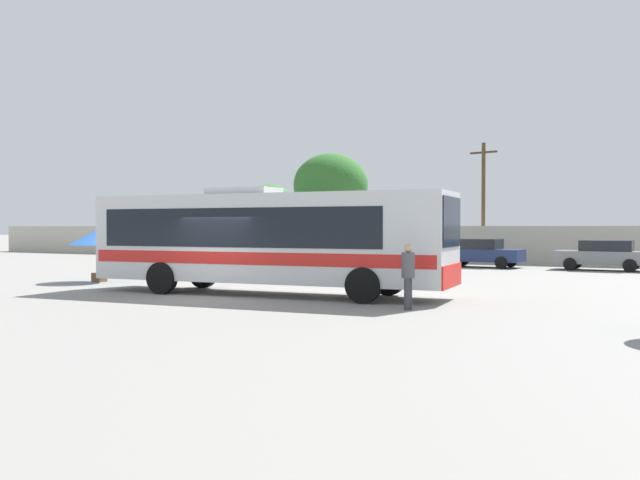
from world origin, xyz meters
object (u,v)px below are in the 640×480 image
at_px(parked_car_leftmost_grey, 275,249).
at_px(parked_car_third_dark_blue, 480,252).
at_px(utility_pole_near, 483,199).
at_px(roadside_tree_midleft, 331,185).
at_px(roadside_tree_left, 269,207).
at_px(attendant_by_bus_door, 408,273).
at_px(parked_car_rightmost_grey, 603,255).
at_px(parked_car_second_black, 366,251).
at_px(coach_bus_silver_red, 265,237).
at_px(vendor_umbrella_near_gate_blue, 99,238).

height_order(parked_car_leftmost_grey, parked_car_third_dark_blue, parked_car_leftmost_grey).
xyz_separation_m(parked_car_third_dark_blue, utility_pole_near, (-1.31, 5.82, 3.10)).
bearing_deg(roadside_tree_midleft, parked_car_leftmost_grey, -94.89).
bearing_deg(roadside_tree_left, utility_pole_near, -12.99).
bearing_deg(attendant_by_bus_door, roadside_tree_left, 127.65).
height_order(attendant_by_bus_door, parked_car_leftmost_grey, attendant_by_bus_door).
bearing_deg(roadside_tree_midleft, parked_car_rightmost_grey, -19.32).
height_order(parked_car_second_black, parked_car_third_dark_blue, parked_car_third_dark_blue).
xyz_separation_m(parked_car_rightmost_grey, roadside_tree_midleft, (-18.65, 6.54, 4.37)).
distance_m(coach_bus_silver_red, utility_pole_near, 23.84).
height_order(vendor_umbrella_near_gate_blue, parked_car_leftmost_grey, vendor_umbrella_near_gate_blue).
relative_size(coach_bus_silver_red, utility_pole_near, 1.62).
bearing_deg(utility_pole_near, roadside_tree_midleft, 175.73).
bearing_deg(parked_car_second_black, roadside_tree_left, 143.45).
height_order(parked_car_third_dark_blue, utility_pole_near, utility_pole_near).
height_order(roadside_tree_left, roadside_tree_midleft, roadside_tree_midleft).
relative_size(parked_car_rightmost_grey, roadside_tree_midleft, 0.60).
bearing_deg(roadside_tree_midleft, roadside_tree_left, 154.88).
distance_m(vendor_umbrella_near_gate_blue, roadside_tree_midleft, 23.73).
distance_m(vendor_umbrella_near_gate_blue, parked_car_third_dark_blue, 20.08).
xyz_separation_m(attendant_by_bus_door, roadside_tree_midleft, (-15.55, 26.21, 4.19)).
distance_m(parked_car_third_dark_blue, roadside_tree_midleft, 14.82).
relative_size(parked_car_leftmost_grey, parked_car_rightmost_grey, 0.96).
xyz_separation_m(attendant_by_bus_door, parked_car_second_black, (-10.16, 20.22, -0.22)).
height_order(coach_bus_silver_red, parked_car_rightmost_grey, coach_bus_silver_red).
relative_size(attendant_by_bus_door, roadside_tree_left, 0.31).
xyz_separation_m(parked_car_leftmost_grey, parked_car_second_black, (5.96, 0.67, -0.05)).
bearing_deg(roadside_tree_midleft, coach_bus_silver_red, -67.82).
distance_m(coach_bus_silver_red, roadside_tree_left, 32.98).
height_order(vendor_umbrella_near_gate_blue, parked_car_second_black, vendor_umbrella_near_gate_blue).
xyz_separation_m(parked_car_rightmost_grey, utility_pole_near, (-7.47, 5.71, 3.11)).
xyz_separation_m(utility_pole_near, roadside_tree_left, (-18.51, 4.27, -0.11)).
bearing_deg(roadside_tree_midleft, parked_car_second_black, -48.03).
bearing_deg(roadside_tree_left, parked_car_second_black, -36.55).
bearing_deg(vendor_umbrella_near_gate_blue, parked_car_leftmost_grey, 97.07).
height_order(vendor_umbrella_near_gate_blue, parked_car_third_dark_blue, vendor_umbrella_near_gate_blue).
height_order(parked_car_third_dark_blue, roadside_tree_left, roadside_tree_left).
distance_m(parked_car_rightmost_grey, utility_pole_near, 9.90).
xyz_separation_m(parked_car_third_dark_blue, roadside_tree_midleft, (-12.50, 6.66, 4.37)).
distance_m(vendor_umbrella_near_gate_blue, utility_pole_near, 24.68).
bearing_deg(parked_car_leftmost_grey, parked_car_rightmost_grey, 0.35).
distance_m(coach_bus_silver_red, parked_car_second_black, 19.17).
relative_size(coach_bus_silver_red, roadside_tree_left, 2.15).
relative_size(utility_pole_near, roadside_tree_midleft, 1.00).
distance_m(coach_bus_silver_red, vendor_umbrella_near_gate_blue, 8.58).
relative_size(parked_car_leftmost_grey, parked_car_second_black, 1.02).
xyz_separation_m(attendant_by_bus_door, parked_car_third_dark_blue, (-3.05, 19.55, -0.18)).
bearing_deg(utility_pole_near, parked_car_third_dark_blue, -77.32).
relative_size(coach_bus_silver_red, parked_car_leftmost_grey, 2.81).
height_order(parked_car_third_dark_blue, roadside_tree_midleft, roadside_tree_midleft).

